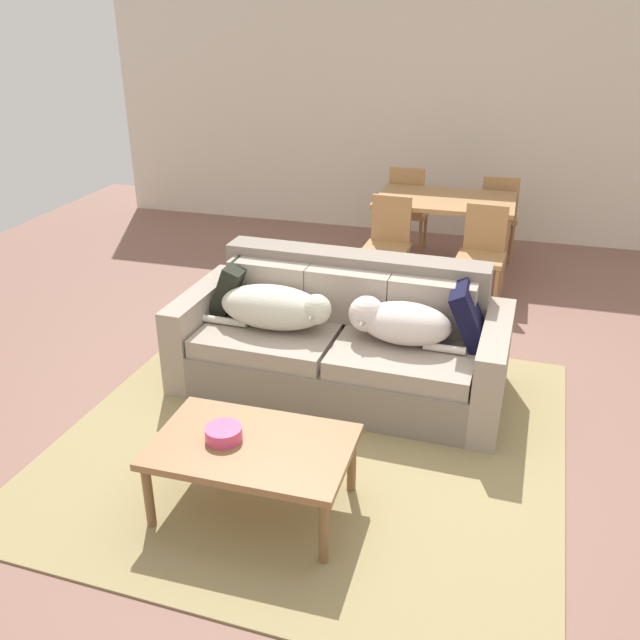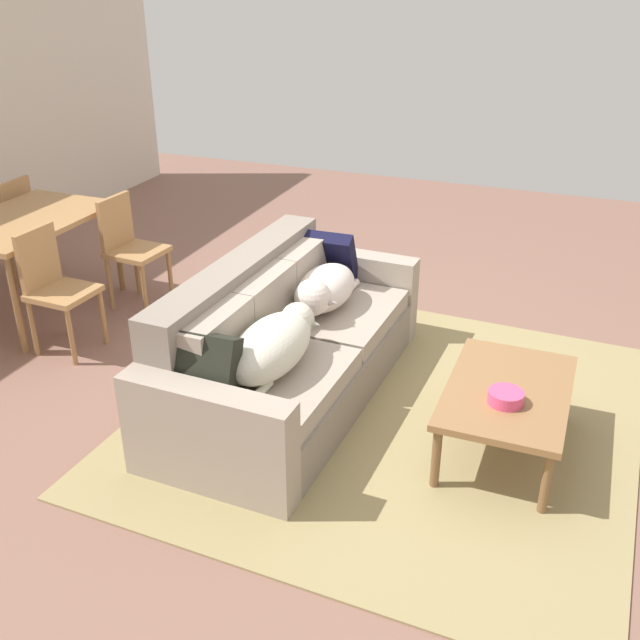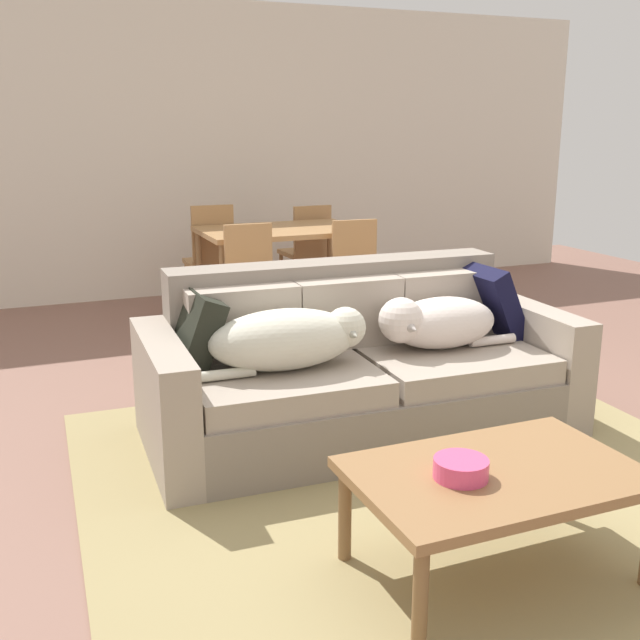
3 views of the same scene
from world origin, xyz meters
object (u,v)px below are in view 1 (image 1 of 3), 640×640
object	(u,v)px
dining_chair_near_left	(388,241)
dining_chair_near_right	(482,251)
throw_pillow_by_left_arm	(233,287)
dining_chair_far_left	(407,207)
bowl_on_coffee_table	(224,433)
dining_table	(445,206)
coffee_table	(252,451)
throw_pillow_by_right_arm	(470,315)
dining_chair_far_right	(498,213)
dog_on_left_cushion	(277,308)
dog_on_right_cushion	(398,322)
couch	(342,341)

from	to	relation	value
dining_chair_near_left	dining_chair_near_right	size ratio (longest dim) A/B	1.01
throw_pillow_by_left_arm	dining_chair_far_left	world-z (taller)	dining_chair_far_left
bowl_on_coffee_table	dining_chair_near_right	world-z (taller)	dining_chair_near_right
dining_chair_near_right	dining_chair_near_left	bearing A→B (deg)	-179.20
bowl_on_coffee_table	dining_table	xyz separation A→B (m)	(0.68, 3.77, 0.25)
throw_pillow_by_left_arm	coffee_table	size ratio (longest dim) A/B	0.37
throw_pillow_by_right_arm	dining_chair_near_left	size ratio (longest dim) A/B	0.46
dining_chair_near_right	dining_chair_far_left	xyz separation A→B (m)	(-0.86, 1.20, 0.00)
throw_pillow_by_left_arm	dining_chair_far_right	xyz separation A→B (m)	(1.73, 2.88, -0.12)
throw_pillow_by_right_arm	dining_table	size ratio (longest dim) A/B	0.32
throw_pillow_by_left_arm	dining_table	size ratio (longest dim) A/B	0.29
throw_pillow_by_left_arm	dining_table	world-z (taller)	throw_pillow_by_left_arm
dog_on_left_cushion	bowl_on_coffee_table	distance (m)	1.31
dining_chair_far_right	throw_pillow_by_left_arm	bearing A→B (deg)	56.75
throw_pillow_by_left_arm	bowl_on_coffee_table	world-z (taller)	throw_pillow_by_left_arm
dining_chair_near_right	dog_on_right_cushion	bearing A→B (deg)	-99.20
dog_on_right_cushion	dining_chair_far_right	size ratio (longest dim) A/B	0.88
dog_on_right_cushion	bowl_on_coffee_table	size ratio (longest dim) A/B	4.05
dog_on_left_cushion	dining_chair_near_left	distance (m)	1.93
throw_pillow_by_right_arm	dining_table	xyz separation A→B (m)	(-0.44, 2.31, 0.07)
couch	dining_table	bearing A→B (deg)	82.02
dog_on_right_cushion	throw_pillow_by_left_arm	distance (m)	1.26
dog_on_left_cushion	bowl_on_coffee_table	xyz separation A→B (m)	(0.16, -1.29, -0.14)
dining_chair_far_left	coffee_table	bearing A→B (deg)	90.25
throw_pillow_by_left_arm	throw_pillow_by_right_arm	size ratio (longest dim) A/B	0.92
dog_on_left_cushion	dog_on_right_cushion	size ratio (longest dim) A/B	1.18
dog_on_right_cushion	dining_chair_near_right	size ratio (longest dim) A/B	0.88
throw_pillow_by_right_arm	bowl_on_coffee_table	xyz separation A→B (m)	(-1.11, -1.46, -0.18)
throw_pillow_by_left_arm	bowl_on_coffee_table	xyz separation A→B (m)	(0.57, -1.51, -0.16)
coffee_table	dining_chair_near_left	bearing A→B (deg)	88.34
coffee_table	bowl_on_coffee_table	size ratio (longest dim) A/B	5.33
dog_on_right_cushion	dining_chair_near_left	world-z (taller)	dining_chair_near_left
couch	bowl_on_coffee_table	world-z (taller)	couch
throw_pillow_by_right_arm	dog_on_right_cushion	bearing A→B (deg)	-161.67
couch	bowl_on_coffee_table	xyz separation A→B (m)	(-0.27, -1.43, 0.12)
dog_on_left_cushion	bowl_on_coffee_table	bearing A→B (deg)	-81.16
dog_on_right_cushion	throw_pillow_by_right_arm	bearing A→B (deg)	20.22
dog_on_right_cushion	dining_chair_near_right	xyz separation A→B (m)	(0.42, 1.82, -0.08)
coffee_table	dining_chair_near_left	size ratio (longest dim) A/B	1.15
dining_chair_near_left	dining_chair_far_left	distance (m)	1.15
couch	dog_on_left_cushion	distance (m)	0.52
dining_chair_near_left	dog_on_right_cushion	bearing A→B (deg)	-74.86
dining_chair_far_right	dining_table	bearing A→B (deg)	50.02
coffee_table	dining_table	world-z (taller)	dining_table
couch	dining_chair_near_right	distance (m)	1.89
coffee_table	bowl_on_coffee_table	xyz separation A→B (m)	(-0.15, -0.00, 0.08)
dog_on_left_cushion	dining_chair_far_right	distance (m)	3.37
dog_on_left_cushion	dining_chair_near_right	xyz separation A→B (m)	(1.24, 1.84, -0.09)
couch	throw_pillow_by_right_arm	size ratio (longest dim) A/B	5.50
throw_pillow_by_right_arm	dining_chair_near_right	bearing A→B (deg)	90.92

